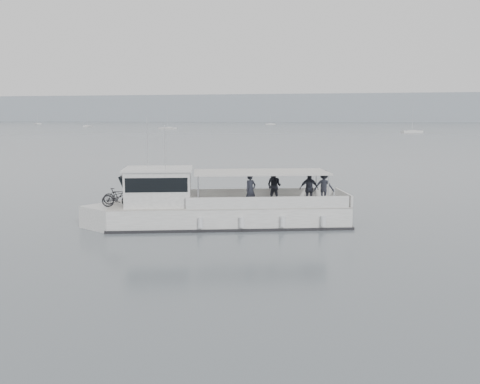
# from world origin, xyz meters

# --- Properties ---
(ground) EXTENTS (1400.00, 1400.00, 0.00)m
(ground) POSITION_xyz_m (0.00, 0.00, 0.00)
(ground) COLOR #545E63
(ground) RESTS_ON ground
(headland) EXTENTS (1400.00, 90.00, 28.00)m
(headland) POSITION_xyz_m (0.00, 560.00, 14.00)
(headland) COLOR #939EA8
(headland) RESTS_ON ground
(tour_boat) EXTENTS (12.44, 6.01, 5.24)m
(tour_boat) POSITION_xyz_m (-0.73, 1.18, 0.86)
(tour_boat) COLOR white
(tour_boat) RESTS_ON ground
(moored_fleet) EXTENTS (434.14, 341.37, 10.44)m
(moored_fleet) POSITION_xyz_m (-27.05, 219.22, 0.36)
(moored_fleet) COLOR white
(moored_fleet) RESTS_ON ground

